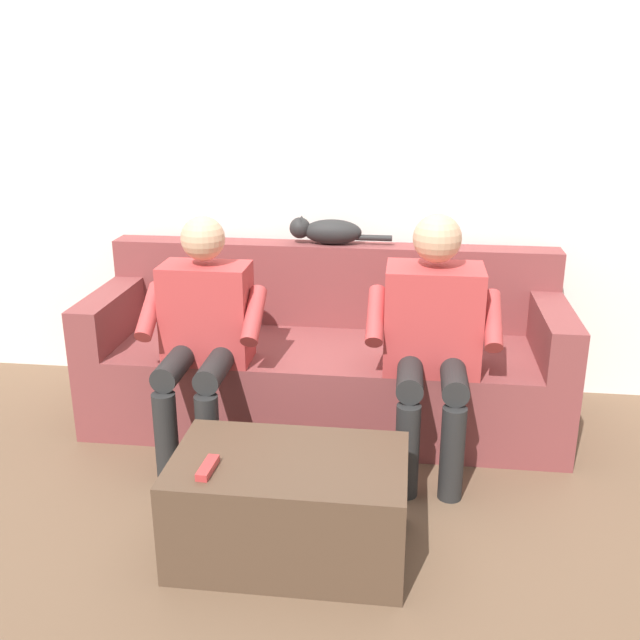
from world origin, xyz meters
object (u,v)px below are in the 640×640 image
at_px(coffee_table, 290,505).
at_px(remote_red, 208,468).
at_px(couch, 326,362).
at_px(person_left_seated, 433,329).
at_px(person_right_seated, 203,327).
at_px(cat_on_backrest, 327,231).

distance_m(coffee_table, remote_red, 0.35).
bearing_deg(coffee_table, couch, -90.00).
relative_size(couch, person_left_seated, 2.07).
xyz_separation_m(coffee_table, person_right_seated, (0.50, -0.72, 0.40)).
bearing_deg(couch, remote_red, 78.16).
bearing_deg(couch, person_right_seated, 38.54).
relative_size(couch, person_right_seated, 2.12).
xyz_separation_m(person_right_seated, remote_red, (-0.24, 0.83, -0.20)).
height_order(couch, remote_red, couch).
xyz_separation_m(couch, person_right_seated, (0.50, 0.40, 0.31)).
height_order(person_right_seated, remote_red, person_right_seated).
relative_size(person_left_seated, remote_red, 7.74).
bearing_deg(person_right_seated, person_left_seated, -177.70).
height_order(person_left_seated, cat_on_backrest, person_left_seated).
distance_m(couch, cat_on_backrest, 0.66).
height_order(person_left_seated, remote_red, person_left_seated).
distance_m(couch, person_left_seated, 0.70).
bearing_deg(person_right_seated, cat_on_backrest, -125.88).
bearing_deg(coffee_table, person_right_seated, -54.97).
bearing_deg(person_left_seated, couch, -35.61).
xyz_separation_m(person_left_seated, person_right_seated, (1.00, 0.04, -0.02)).
relative_size(person_left_seated, person_right_seated, 1.03).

